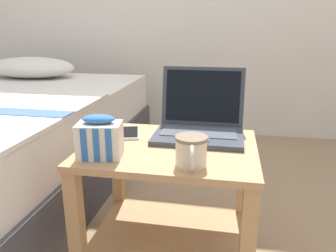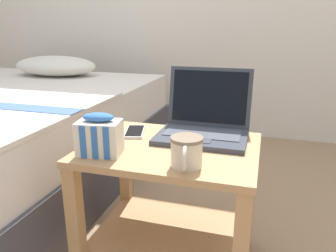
% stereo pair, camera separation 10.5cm
% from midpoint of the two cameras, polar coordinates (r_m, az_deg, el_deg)
% --- Properties ---
extents(bedside_table, '(0.58, 0.46, 0.46)m').
position_cam_midpoint_polar(bedside_table, '(1.17, -2.29, -11.18)').
color(bedside_table, tan).
rests_on(bedside_table, ground_plane).
extents(laptop, '(0.32, 0.28, 0.24)m').
position_cam_midpoint_polar(laptop, '(1.20, 3.08, 0.63)').
color(laptop, '#333842').
rests_on(laptop, bedside_table).
extents(mug_front_left, '(0.09, 0.13, 0.09)m').
position_cam_midpoint_polar(mug_front_left, '(0.93, 0.86, -4.20)').
color(mug_front_left, beige).
rests_on(mug_front_left, bedside_table).
extents(snack_bag, '(0.14, 0.11, 0.13)m').
position_cam_midpoint_polar(snack_bag, '(1.03, -14.69, -2.11)').
color(snack_bag, silver).
rests_on(snack_bag, bedside_table).
extents(cell_phone, '(0.10, 0.16, 0.01)m').
position_cam_midpoint_polar(cell_phone, '(1.23, -9.08, -1.22)').
color(cell_phone, '#B7BABC').
rests_on(cell_phone, bedside_table).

